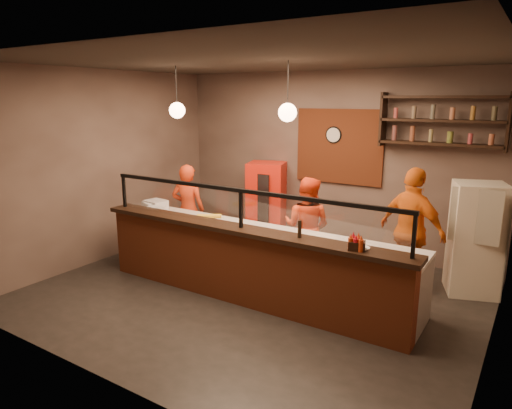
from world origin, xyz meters
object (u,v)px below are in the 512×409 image
Objects in this scene: cook_right at (412,231)px; pepper_mill at (300,229)px; red_cooler at (267,203)px; wall_clock at (334,135)px; condiment_caddy at (357,246)px; pizza_dough at (318,238)px; cook_mid at (307,227)px; cook_left at (188,209)px; fridge at (476,239)px.

cook_right is 8.22× the size of pepper_mill.
wall_clock is at bearing -3.01° from red_cooler.
condiment_caddy is (2.70, -2.50, 0.33)m from red_cooler.
red_cooler is 2.70m from pizza_dough.
cook_right is 1.16× the size of red_cooler.
cook_mid is 8.55× the size of condiment_caddy.
pepper_mill is (2.81, -1.16, 0.36)m from cook_left.
pepper_mill is (1.94, -2.43, 0.39)m from red_cooler.
pizza_dough is at bearing 69.98° from cook_right.
cook_mid is 1.97m from condiment_caddy.
red_cooler is at bearing 6.99° from cook_right.
wall_clock is 0.19× the size of cook_left.
cook_mid reaches higher than red_cooler.
fridge is 8.71× the size of condiment_caddy.
red_cooler reaches higher than pepper_mill.
fridge reaches higher than pizza_dough.
condiment_caddy is (1.32, -1.42, 0.33)m from cook_mid.
pizza_dough is at bearing 147.65° from cook_left.
condiment_caddy is at bearing -39.78° from pizza_dough.
cook_mid is at bearing -55.55° from red_cooler.
pepper_mill is (0.56, -1.35, 0.39)m from cook_mid.
wall_clock is 2.91m from fridge.
pepper_mill is (-1.75, -2.02, 0.37)m from fridge.
cook_left is at bearing 171.58° from fridge.
cook_mid is at bearing 125.42° from pizza_dough.
red_cooler is (-3.69, 0.40, -0.02)m from fridge.
fridge is (0.78, 0.42, -0.10)m from cook_right.
cook_mid is 1.00× the size of red_cooler.
cook_left is 8.79× the size of condiment_caddy.
fridge is (2.50, -0.71, -1.30)m from wall_clock.
wall_clock reaches higher than cook_mid.
cook_left is at bearing -142.45° from wall_clock.
cook_left is 7.35× the size of pepper_mill.
pepper_mill reaches higher than condiment_caddy.
wall_clock reaches higher than red_cooler.
cook_right is 1.89m from pepper_mill.
cook_left is (-2.05, -1.58, -1.29)m from wall_clock.
cook_mid is 0.87× the size of cook_right.
pepper_mill is at bearing 108.26° from cook_mid.
pizza_dough is (-0.96, -1.04, 0.00)m from cook_right.
pepper_mill is at bearing -149.94° from fridge.
cook_left is at bearing 160.95° from condiment_caddy.
pepper_mill is at bearing -68.96° from red_cooler.
condiment_caddy is (0.76, -0.63, 0.21)m from pizza_dough.
pepper_mill is (-0.00, -0.56, 0.26)m from pizza_dough.
wall_clock is 0.17× the size of cook_right.
cook_left is 3.51× the size of pizza_dough.
condiment_caddy is (-0.20, -1.67, 0.21)m from cook_right.
wall_clock is at bearing 144.91° from fridge.
pizza_dough is (2.81, -0.60, 0.10)m from cook_left.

